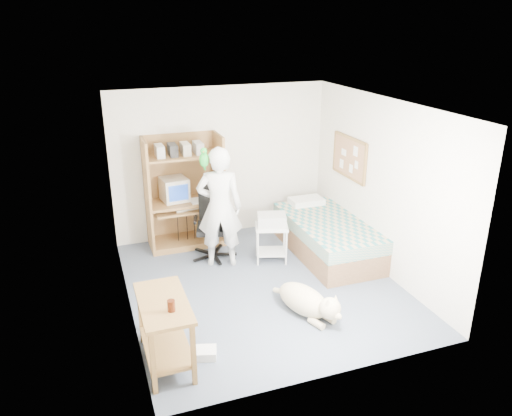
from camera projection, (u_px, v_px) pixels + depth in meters
The scene contains 21 objects.
floor at pixel (263, 285), 6.97m from camera, with size 4.00×4.00×0.00m, color #434A5B.
wall_back at pixel (221, 162), 8.28m from camera, with size 3.60×0.02×2.50m, color silver.
wall_right at pixel (382, 187), 7.08m from camera, with size 0.02×4.00×2.50m, color silver.
wall_left at pixel (122, 219), 5.96m from camera, with size 0.02×4.00×2.50m, color silver.
ceiling at pixel (264, 105), 6.07m from camera, with size 3.60×4.00×0.02m, color white.
computer_hutch at pixel (184, 196), 7.98m from camera, with size 1.20×0.63×1.80m.
bed at pixel (327, 236), 7.81m from camera, with size 1.02×2.02×0.66m.
side_desk at pixel (165, 323), 5.25m from camera, with size 0.50×1.00×0.75m.
corkboard at pixel (349, 158), 7.80m from camera, with size 0.04×0.94×0.66m.
office_chair at pixel (213, 232), 7.71m from camera, with size 0.62×0.63×1.09m.
person at pixel (220, 207), 7.26m from camera, with size 0.66×0.44×1.82m, color silver.
parrot at pixel (204, 158), 6.94m from camera, with size 0.13×0.23×0.37m.
dog at pixel (307, 301), 6.22m from camera, with size 0.63×1.12×0.44m.
printer_cart at pixel (271, 237), 7.55m from camera, with size 0.57×0.51×0.58m.
printer at pixel (272, 220), 7.45m from camera, with size 0.42×0.32×0.18m, color #ABABA6.
crt_monitor at pixel (174, 189), 7.89m from camera, with size 0.44×0.46×0.37m.
keyboard at pixel (189, 208), 7.91m from camera, with size 0.45×0.16×0.03m, color beige.
pencil_cup at pixel (209, 195), 8.03m from camera, with size 0.08×0.08×0.12m, color yellow.
drink_glass at pixel (171, 306), 4.97m from camera, with size 0.08×0.08×0.12m, color #3A1609.
floor_box_a at pixel (205, 353), 5.47m from camera, with size 0.25×0.20×0.10m, color white.
floor_box_b at pixel (170, 351), 5.53m from camera, with size 0.18×0.22×0.08m, color #B2B3AE.
Camera 1 is at (-2.14, -5.74, 3.49)m, focal length 35.00 mm.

